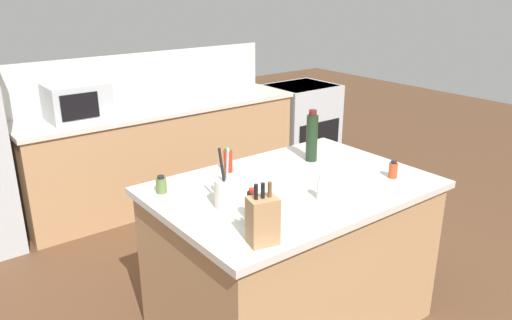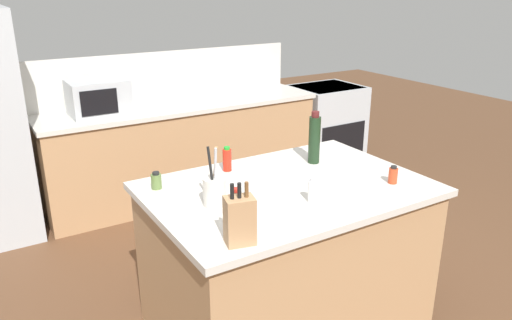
% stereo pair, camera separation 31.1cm
% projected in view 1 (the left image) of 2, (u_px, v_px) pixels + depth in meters
% --- Properties ---
extents(ground_plane, '(14.00, 14.00, 0.00)m').
position_uv_depth(ground_plane, '(289.00, 320.00, 3.19)').
color(ground_plane, brown).
extents(back_counter_run, '(2.71, 0.66, 0.94)m').
position_uv_depth(back_counter_run, '(165.00, 153.00, 4.85)').
color(back_counter_run, '#A87C54').
rests_on(back_counter_run, ground_plane).
extents(wall_backsplash, '(2.67, 0.03, 0.46)m').
position_uv_depth(wall_backsplash, '(145.00, 76.00, 4.85)').
color(wall_backsplash, beige).
rests_on(wall_backsplash, back_counter_run).
extents(kitchen_island, '(1.58, 1.09, 0.94)m').
position_uv_depth(kitchen_island, '(291.00, 255.00, 3.03)').
color(kitchen_island, '#A87C54').
rests_on(kitchen_island, ground_plane).
extents(range_oven, '(0.76, 0.65, 0.92)m').
position_uv_depth(range_oven, '(300.00, 123.00, 5.87)').
color(range_oven, '#ADB2B7').
rests_on(range_oven, ground_plane).
extents(microwave, '(0.49, 0.39, 0.30)m').
position_uv_depth(microwave, '(77.00, 101.00, 4.19)').
color(microwave, '#ADB2B7').
rests_on(microwave, back_counter_run).
extents(knife_block, '(0.15, 0.13, 0.29)m').
position_uv_depth(knife_block, '(263.00, 220.00, 2.20)').
color(knife_block, '#A87C54').
rests_on(knife_block, kitchen_island).
extents(utensil_crock, '(0.12, 0.12, 0.32)m').
position_uv_depth(utensil_crock, '(226.00, 192.00, 2.57)').
color(utensil_crock, beige).
rests_on(utensil_crock, kitchen_island).
extents(soy_sauce_bottle, '(0.05, 0.05, 0.17)m').
position_uv_depth(soy_sauce_bottle, '(252.00, 206.00, 2.41)').
color(soy_sauce_bottle, black).
rests_on(soy_sauce_bottle, kitchen_island).
extents(spice_jar_oregano, '(0.06, 0.06, 0.10)m').
position_uv_depth(spice_jar_oregano, '(161.00, 185.00, 2.75)').
color(spice_jar_oregano, '#567038').
rests_on(spice_jar_oregano, kitchen_island).
extents(hot_sauce_bottle, '(0.05, 0.05, 0.15)m').
position_uv_depth(hot_sauce_bottle, '(228.00, 161.00, 3.04)').
color(hot_sauce_bottle, red).
rests_on(hot_sauce_bottle, kitchen_island).
extents(salt_shaker, '(0.04, 0.04, 0.13)m').
position_uv_depth(salt_shaker, '(321.00, 188.00, 2.67)').
color(salt_shaker, silver).
rests_on(salt_shaker, kitchen_island).
extents(spice_jar_paprika, '(0.05, 0.05, 0.11)m').
position_uv_depth(spice_jar_paprika, '(393.00, 170.00, 2.96)').
color(spice_jar_paprika, '#B73D1E').
rests_on(spice_jar_paprika, kitchen_island).
extents(wine_bottle, '(0.07, 0.07, 0.34)m').
position_uv_depth(wine_bottle, '(312.00, 137.00, 3.21)').
color(wine_bottle, black).
rests_on(wine_bottle, kitchen_island).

